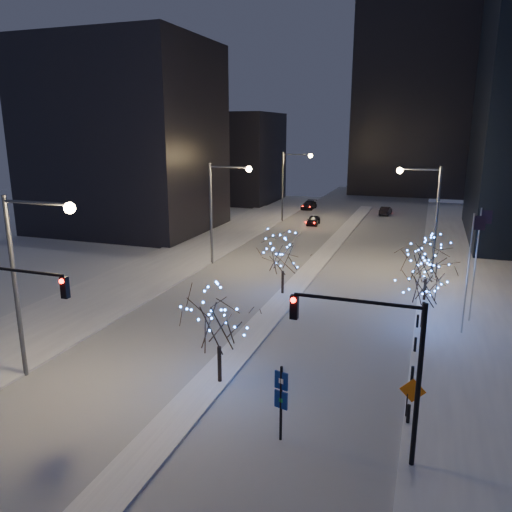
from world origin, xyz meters
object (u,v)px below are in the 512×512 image
at_px(car_far, 309,205).
at_px(holiday_tree_plaza_far, 427,261).
at_px(car_near, 313,220).
at_px(holiday_tree_median_far, 283,253).
at_px(street_lamp_east, 427,206).
at_px(wayfinding_sign, 281,396).
at_px(street_lamp_w_mid, 221,200).
at_px(street_lamp_w_near, 28,264).
at_px(holiday_tree_median_near, 219,320).
at_px(holiday_tree_plaza_near, 426,281).
at_px(construction_sign, 412,394).
at_px(car_mid, 386,211).
at_px(street_lamp_w_far, 290,177).
at_px(traffic_signal_west, 10,310).
at_px(traffic_signal_east, 379,353).

distance_m(car_far, holiday_tree_plaza_far, 46.72).
distance_m(car_near, holiday_tree_median_far, 31.24).
relative_size(street_lamp_east, wayfinding_sign, 2.84).
xyz_separation_m(street_lamp_w_mid, holiday_tree_plaza_far, (19.44, -4.89, -3.18)).
distance_m(street_lamp_w_near, holiday_tree_median_near, 10.23).
xyz_separation_m(holiday_tree_plaza_near, holiday_tree_plaza_far, (0.00, 5.95, -0.10)).
height_order(holiday_tree_plaza_near, construction_sign, holiday_tree_plaza_near).
bearing_deg(car_mid, street_lamp_east, 106.47).
bearing_deg(car_far, holiday_tree_median_near, -79.67).
distance_m(street_lamp_w_far, traffic_signal_west, 52.04).
bearing_deg(holiday_tree_plaza_near, car_far, 111.95).
xyz_separation_m(street_lamp_w_mid, traffic_signal_east, (17.88, -26.00, -1.74)).
bearing_deg(construction_sign, traffic_signal_east, -111.97).
height_order(holiday_tree_median_far, construction_sign, holiday_tree_median_far).
distance_m(street_lamp_east, holiday_tree_plaza_far, 8.50).
height_order(car_near, holiday_tree_median_far, holiday_tree_median_far).
bearing_deg(car_far, holiday_tree_plaza_near, -66.73).
relative_size(street_lamp_east, car_near, 2.56).
xyz_separation_m(holiday_tree_plaza_far, construction_sign, (-0.20, -17.60, -1.98)).
distance_m(holiday_tree_median_near, construction_sign, 10.07).
xyz_separation_m(street_lamp_w_far, holiday_tree_median_near, (9.44, -47.29, -2.87)).
xyz_separation_m(car_mid, holiday_tree_plaza_near, (6.69, -46.62, 2.77)).
bearing_deg(wayfinding_sign, construction_sign, 48.20).
height_order(street_lamp_w_near, construction_sign, street_lamp_w_near).
distance_m(street_lamp_w_mid, wayfinding_sign, 29.82).
bearing_deg(holiday_tree_median_near, construction_sign, -1.16).
bearing_deg(car_near, holiday_tree_median_far, -85.09).
distance_m(street_lamp_w_near, wayfinding_sign, 14.63).
xyz_separation_m(traffic_signal_east, wayfinding_sign, (-3.94, 0.00, -2.60)).
bearing_deg(street_lamp_east, street_lamp_w_near, -124.19).
distance_m(street_lamp_w_mid, holiday_tree_median_far, 11.40).
relative_size(street_lamp_w_mid, street_lamp_w_far, 1.00).
relative_size(holiday_tree_median_far, holiday_tree_plaza_near, 1.04).
relative_size(street_lamp_w_far, car_mid, 2.52).
height_order(car_mid, car_far, car_far).
bearing_deg(holiday_tree_plaza_far, holiday_tree_median_near, -119.89).
bearing_deg(street_lamp_w_mid, traffic_signal_west, -88.94).
xyz_separation_m(car_far, holiday_tree_median_near, (9.48, -59.78, 2.94)).
xyz_separation_m(street_lamp_w_far, traffic_signal_east, (17.88, -51.00, -1.74)).
bearing_deg(traffic_signal_west, street_lamp_w_mid, 91.06).
relative_size(car_mid, construction_sign, 2.00).
bearing_deg(car_mid, holiday_tree_median_near, 92.37).
bearing_deg(wayfinding_sign, street_lamp_w_near, -169.42).
relative_size(street_lamp_w_mid, construction_sign, 5.06).
bearing_deg(traffic_signal_east, traffic_signal_west, -176.71).
distance_m(traffic_signal_east, holiday_tree_median_near, 9.29).
relative_size(traffic_signal_east, holiday_tree_plaza_far, 1.41).
distance_m(traffic_signal_east, car_mid, 62.13).
bearing_deg(traffic_signal_west, street_lamp_w_far, 90.55).
height_order(holiday_tree_median_near, wayfinding_sign, holiday_tree_median_near).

